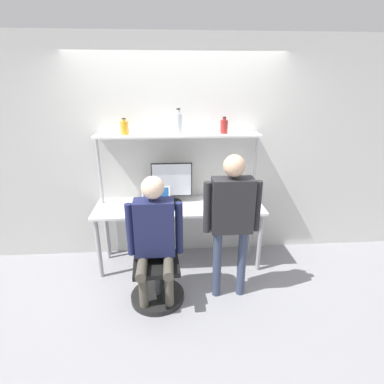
{
  "coord_description": "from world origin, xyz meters",
  "views": [
    {
      "loc": [
        -0.09,
        -2.98,
        2.18
      ],
      "look_at": [
        0.12,
        -0.16,
        1.13
      ],
      "focal_mm": 28.0,
      "sensor_mm": 36.0,
      "label": 1
    }
  ],
  "objects": [
    {
      "name": "desk",
      "position": [
        0.0,
        0.32,
        0.7
      ],
      "size": [
        2.0,
        0.61,
        0.78
      ],
      "color": "white",
      "rests_on": "ground_plane"
    },
    {
      "name": "bottle_clear",
      "position": [
        0.01,
        0.48,
        1.73
      ],
      "size": [
        0.08,
        0.08,
        0.29
      ],
      "color": "silver",
      "rests_on": "shelf_unit"
    },
    {
      "name": "ground_plane",
      "position": [
        0.0,
        0.0,
        0.0
      ],
      "size": [
        12.0,
        12.0,
        0.0
      ],
      "primitive_type": "plane",
      "color": "gray"
    },
    {
      "name": "wall_back",
      "position": [
        0.0,
        0.66,
        1.35
      ],
      "size": [
        8.0,
        0.06,
        2.7
      ],
      "color": "silver",
      "rests_on": "ground_plane"
    },
    {
      "name": "laptop",
      "position": [
        -0.27,
        0.27,
        0.85
      ],
      "size": [
        0.33,
        0.26,
        0.25
      ],
      "color": "silver",
      "rests_on": "desk"
    },
    {
      "name": "person_standing",
      "position": [
        0.5,
        -0.33,
        0.98
      ],
      "size": [
        0.57,
        0.21,
        1.55
      ],
      "color": "#38425B",
      "rests_on": "ground_plane"
    },
    {
      "name": "bottle_amber",
      "position": [
        -0.6,
        0.48,
        1.69
      ],
      "size": [
        0.09,
        0.09,
        0.18
      ],
      "color": "gold",
      "rests_on": "shelf_unit"
    },
    {
      "name": "bottle_red",
      "position": [
        0.53,
        0.48,
        1.69
      ],
      "size": [
        0.08,
        0.08,
        0.19
      ],
      "color": "maroon",
      "rests_on": "shelf_unit"
    },
    {
      "name": "person_seated",
      "position": [
        -0.26,
        -0.36,
        0.8
      ],
      "size": [
        0.56,
        0.47,
        1.36
      ],
      "color": "#4C473D",
      "rests_on": "ground_plane"
    },
    {
      "name": "shelf_unit",
      "position": [
        0.0,
        0.48,
        1.41
      ],
      "size": [
        1.9,
        0.28,
        1.61
      ],
      "color": "white",
      "rests_on": "ground_plane"
    },
    {
      "name": "monitor",
      "position": [
        -0.08,
        0.44,
        1.04
      ],
      "size": [
        0.49,
        0.23,
        0.5
      ],
      "color": "black",
      "rests_on": "desk"
    },
    {
      "name": "office_chair",
      "position": [
        -0.27,
        -0.32,
        0.27
      ],
      "size": [
        0.56,
        0.56,
        0.9
      ],
      "color": "black",
      "rests_on": "ground_plane"
    },
    {
      "name": "cell_phone",
      "position": [
        -0.03,
        0.25,
        0.78
      ],
      "size": [
        0.07,
        0.15,
        0.01
      ],
      "color": "#264C8C",
      "rests_on": "desk"
    }
  ]
}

